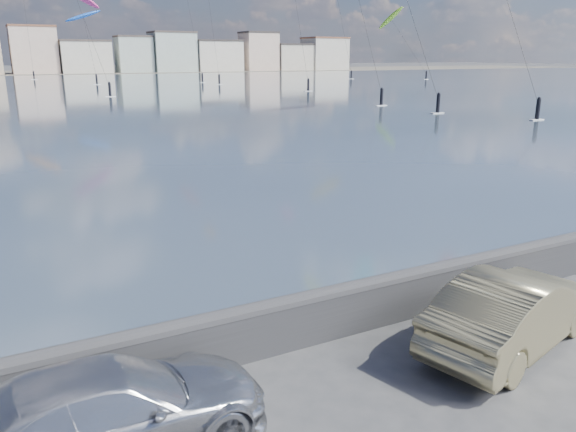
# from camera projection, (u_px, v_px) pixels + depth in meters

# --- Properties ---
(bay_water) EXTENTS (500.00, 177.00, 0.00)m
(bay_water) POSITION_uv_depth(u_px,v_px,m) (14.00, 92.00, 85.92)
(bay_water) COLOR #344754
(bay_water) RESTS_ON ground
(seawall) EXTENTS (400.00, 0.36, 1.08)m
(seawall) POSITION_uv_depth(u_px,v_px,m) (273.00, 323.00, 10.43)
(seawall) COLOR #28282B
(seawall) RESTS_ON ground
(car_silver) EXTENTS (4.57, 1.93, 1.32)m
(car_silver) POSITION_uv_depth(u_px,v_px,m) (109.00, 410.00, 7.75)
(car_silver) COLOR #B7B9BF
(car_silver) RESTS_ON ground
(car_champagne) EXTENTS (4.71, 2.69, 1.47)m
(car_champagne) POSITION_uv_depth(u_px,v_px,m) (513.00, 310.00, 10.62)
(car_champagne) COLOR tan
(car_champagne) RESTS_ON ground
(kitesurfer_4) EXTENTS (7.69, 15.80, 14.88)m
(kitesurfer_4) POSITION_uv_depth(u_px,v_px,m) (83.00, 17.00, 115.48)
(kitesurfer_4) COLOR blue
(kitesurfer_4) RESTS_ON ground
(kitesurfer_12) EXTENTS (4.60, 15.89, 17.01)m
(kitesurfer_12) POSITION_uv_depth(u_px,v_px,m) (391.00, 19.00, 135.52)
(kitesurfer_12) COLOR #8CD826
(kitesurfer_12) RESTS_ON ground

